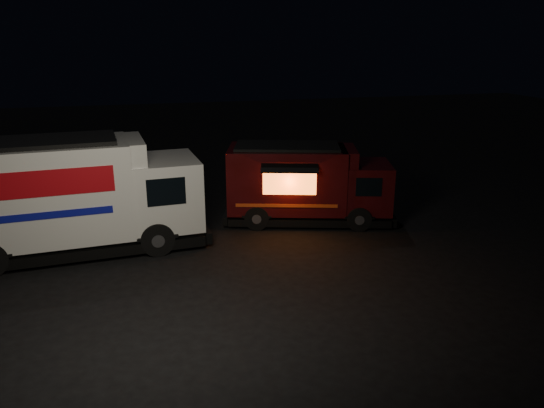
{
  "coord_description": "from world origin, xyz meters",
  "views": [
    {
      "loc": [
        -2.34,
        -13.64,
        6.41
      ],
      "look_at": [
        1.77,
        2.0,
        1.24
      ],
      "focal_mm": 35.0,
      "sensor_mm": 36.0,
      "label": 1
    }
  ],
  "objects": [
    {
      "name": "ground",
      "position": [
        0.0,
        0.0,
        0.0
      ],
      "size": [
        80.0,
        80.0,
        0.0
      ],
      "primitive_type": "plane",
      "color": "black",
      "rests_on": "ground"
    },
    {
      "name": "white_truck",
      "position": [
        -4.2,
        2.72,
        1.77
      ],
      "size": [
        8.0,
        3.24,
        3.55
      ],
      "primitive_type": null,
      "rotation": [
        0.0,
        0.0,
        0.07
      ],
      "color": "silver",
      "rests_on": "ground"
    },
    {
      "name": "red_truck",
      "position": [
        3.53,
        3.53,
        1.39
      ],
      "size": [
        6.36,
        3.81,
        2.78
      ],
      "primitive_type": null,
      "rotation": [
        0.0,
        0.0,
        -0.29
      ],
      "color": "#33090C",
      "rests_on": "ground"
    }
  ]
}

